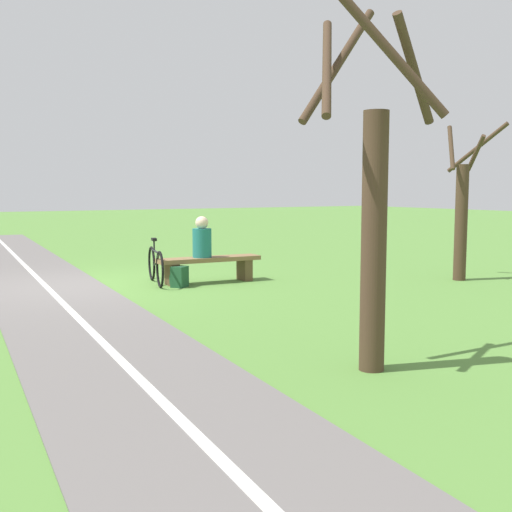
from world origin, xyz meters
TOP-DOWN VIEW (x-y plane):
  - ground_plane at (0.00, 0.00)m, footprint 80.00×80.00m
  - paved_path at (0.85, 4.00)m, footprint 4.62×36.05m
  - path_centre_line at (0.85, 4.00)m, footprint 2.46×31.92m
  - bench at (-2.21, 0.76)m, footprint 1.98×0.51m
  - person_seated at (-2.07, 0.76)m, footprint 0.36×0.36m
  - bicycle at (-1.29, 0.41)m, footprint 0.39×1.59m
  - backpack at (-1.52, 0.97)m, footprint 0.35×0.35m
  - tree_far_right at (-6.55, 2.87)m, footprint 1.14×1.19m
  - tree_by_path at (-1.03, 6.67)m, footprint 1.22×1.40m

SIDE VIEW (x-z plane):
  - ground_plane at x=0.00m, z-range 0.00..0.00m
  - paved_path at x=0.85m, z-range 0.00..0.02m
  - path_centre_line at x=0.85m, z-range 0.02..0.02m
  - backpack at x=-1.52m, z-range 0.00..0.37m
  - bench at x=-2.21m, z-range 0.10..0.58m
  - bicycle at x=-1.29m, z-range -0.07..0.77m
  - person_seated at x=-2.07m, z-range 0.43..1.20m
  - tree_far_right at x=-6.55m, z-range -0.19..2.81m
  - tree_by_path at x=-1.03m, z-range -0.20..3.36m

